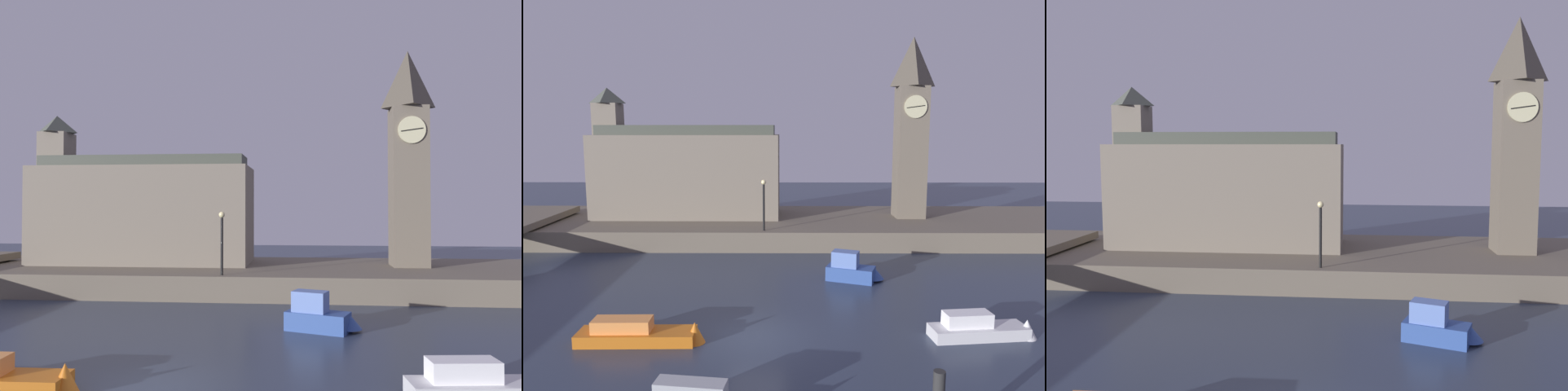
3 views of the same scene
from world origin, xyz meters
TOP-DOWN VIEW (x-y plane):
  - ground_plane at (0.00, 0.00)m, footprint 120.00×120.00m
  - far_embankment at (0.00, 20.00)m, footprint 70.00×12.00m
  - clock_tower at (11.54, 20.44)m, footprint 2.61×2.64m
  - parliament_hall at (-7.52, 21.02)m, footprint 15.46×5.55m
  - streetlamp at (-0.37, 14.78)m, footprint 0.36×0.36m
  - boat_patrol_orange at (-4.37, -0.47)m, footprint 5.46×1.38m
  - boat_tour_blue at (5.25, 7.85)m, footprint 3.62×2.16m
  - boat_ferry_white at (9.92, 0.11)m, footprint 4.75×1.62m

SIDE VIEW (x-z plane):
  - ground_plane at x=0.00m, z-range 0.00..0.00m
  - boat_patrol_orange at x=-4.37m, z-range -0.32..1.04m
  - boat_ferry_white at x=9.92m, z-range -0.29..1.06m
  - boat_tour_blue at x=5.25m, z-range -0.24..1.52m
  - far_embankment at x=0.00m, z-range 0.00..1.50m
  - streetlamp at x=-0.37m, z-range 1.97..5.71m
  - parliament_hall at x=-7.52m, z-range -0.08..10.68m
  - clock_tower at x=11.54m, z-range 1.79..16.53m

